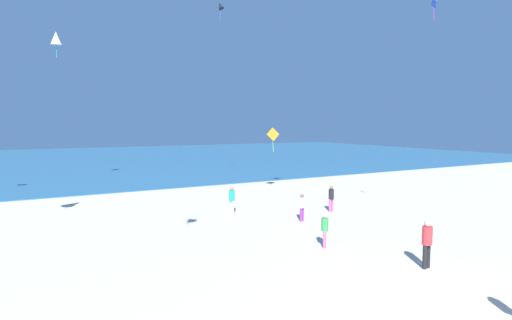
# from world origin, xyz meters

# --- Properties ---
(ground_plane) EXTENTS (120.00, 120.00, 0.00)m
(ground_plane) POSITION_xyz_m (0.00, 10.00, 0.00)
(ground_plane) COLOR beige
(ocean_water) EXTENTS (120.00, 60.00, 0.05)m
(ocean_water) POSITION_xyz_m (0.00, 53.52, 0.03)
(ocean_water) COLOR teal
(ocean_water) RESTS_ON ground_plane
(person_0) EXTENTS (0.36, 0.36, 1.40)m
(person_0) POSITION_xyz_m (3.47, 10.55, 0.81)
(person_0) COLOR purple
(person_0) RESTS_ON ground_plane
(person_1) EXTENTS (0.30, 0.30, 1.46)m
(person_1) POSITION_xyz_m (6.19, 11.60, 0.84)
(person_1) COLOR #D8599E
(person_1) RESTS_ON ground_plane
(person_2) EXTENTS (0.39, 0.39, 1.38)m
(person_2) POSITION_xyz_m (1.81, 6.58, 0.80)
(person_2) COLOR #D8599E
(person_2) RESTS_ON ground_plane
(person_3) EXTENTS (0.37, 0.37, 1.50)m
(person_3) POSITION_xyz_m (1.01, 13.69, 0.87)
(person_3) COLOR white
(person_3) RESTS_ON ground_plane
(person_6) EXTENTS (0.36, 0.36, 1.67)m
(person_6) POSITION_xyz_m (3.48, 3.16, 0.96)
(person_6) COLOR black
(person_6) RESTS_ON ground_plane
(kite_blue) EXTENTS (0.25, 0.47, 0.98)m
(kite_blue) POSITION_xyz_m (7.50, 6.39, 10.17)
(kite_blue) COLOR blue
(kite_white) EXTENTS (0.95, 0.99, 1.97)m
(kite_white) POSITION_xyz_m (-6.89, 28.40, 11.45)
(kite_white) COLOR white
(kite_orange) EXTENTS (0.99, 0.21, 1.75)m
(kite_orange) POSITION_xyz_m (6.62, 18.79, 4.17)
(kite_orange) COLOR orange
(kite_black) EXTENTS (0.74, 0.78, 1.42)m
(kite_black) POSITION_xyz_m (5.11, 24.75, 14.56)
(kite_black) COLOR black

